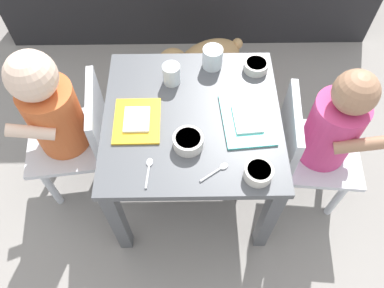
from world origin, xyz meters
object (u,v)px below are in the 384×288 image
food_tray_right (247,119)px  dining_table (192,131)px  water_cup_left (172,75)px  water_cup_right (212,59)px  seated_child_left (57,114)px  seated_child_right (328,130)px  cereal_bowl_right_side (188,141)px  spoon_by_left_tray (148,170)px  veggie_bowl_far (256,66)px  dog (200,61)px  cereal_bowl_left_side (258,172)px  food_tray_left (137,120)px  spoon_by_right_tray (217,171)px

food_tray_right → dining_table: bearing=173.4°
water_cup_left → water_cup_right: 0.16m
seated_child_left → seated_child_right: size_ratio=1.03×
cereal_bowl_right_side → water_cup_right: bearing=75.4°
dining_table → spoon_by_left_tray: bearing=-123.4°
seated_child_right → water_cup_left: 0.54m
veggie_bowl_far → spoon_by_left_tray: size_ratio=0.84×
water_cup_left → dog: bearing=73.5°
cereal_bowl_left_side → veggie_bowl_far: cereal_bowl_left_side is taller
seated_child_left → food_tray_left: bearing=-12.1°
seated_child_left → spoon_by_right_tray: size_ratio=7.79×
spoon_by_left_tray → spoon_by_right_tray: 0.20m
veggie_bowl_far → water_cup_right: bearing=172.2°
water_cup_left → spoon_by_right_tray: 0.37m
spoon_by_right_tray → spoon_by_left_tray: bearing=178.3°
veggie_bowl_far → spoon_by_left_tray: (-0.35, -0.39, -0.01)m
food_tray_left → food_tray_right: bearing=0.0°
seated_child_left → food_tray_left: seated_child_left is taller
dog → water_cup_right: water_cup_right is taller
food_tray_right → cereal_bowl_left_side: (0.01, -0.20, 0.01)m
dining_table → seated_child_right: (0.44, -0.03, 0.03)m
dog → water_cup_left: size_ratio=5.77×
seated_child_right → spoon_by_right_tray: 0.42m
water_cup_right → cereal_bowl_left_side: bearing=-75.7°
dining_table → spoon_by_right_tray: 0.23m
water_cup_left → veggie_bowl_far: water_cup_left is taller
food_tray_right → veggie_bowl_far: (0.05, 0.22, 0.01)m
dining_table → cereal_bowl_left_side: 0.30m
veggie_bowl_far → dog: bearing=118.7°
seated_child_left → spoon_by_left_tray: size_ratio=6.96×
dog → cereal_bowl_left_side: bearing=-79.4°
water_cup_right → spoon_by_left_tray: bearing=-115.9°
dog → seated_child_left: bearing=-135.5°
cereal_bowl_left_side → spoon_by_left_tray: (-0.31, 0.02, -0.02)m
food_tray_left → water_cup_right: size_ratio=2.36×
dining_table → food_tray_left: 0.19m
seated_child_right → dog: seated_child_right is taller
dog → water_cup_right: bearing=-84.8°
food_tray_left → water_cup_left: size_ratio=2.47×
seated_child_left → veggie_bowl_far: bearing=13.5°
seated_child_left → cereal_bowl_right_side: 0.46m
water_cup_left → cereal_bowl_left_side: 0.44m
food_tray_right → cereal_bowl_right_side: 0.21m
dog → cereal_bowl_right_side: bearing=-95.3°
dining_table → cereal_bowl_right_side: size_ratio=6.20×
seated_child_right → spoon_by_left_tray: size_ratio=6.73×
dog → spoon_by_right_tray: 0.77m
dog → food_tray_right: (0.13, -0.54, 0.28)m
dining_table → spoon_by_left_tray: size_ratio=5.65×
seated_child_left → food_tray_left: 0.28m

